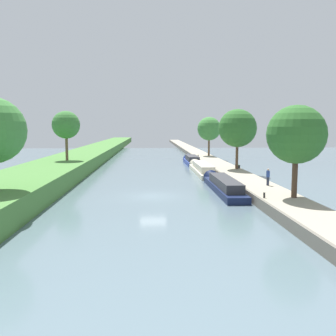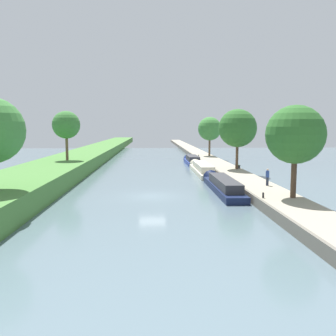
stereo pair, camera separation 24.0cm
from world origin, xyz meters
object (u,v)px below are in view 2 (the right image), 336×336
narrowboat_navy (222,185)px  narrowboat_cream (201,169)px  mooring_bollard_near (263,195)px  person_walking (267,177)px  park_bench (238,166)px  mooring_bollard_far (199,156)px  narrowboat_blue (192,160)px

narrowboat_navy → narrowboat_cream: narrowboat_cream is taller
mooring_bollard_near → narrowboat_cream: bearing=94.7°
narrowboat_cream → person_walking: size_ratio=9.24×
narrowboat_cream → park_bench: (4.88, -1.50, 0.56)m
narrowboat_cream → mooring_bollard_far: narrowboat_cream is taller
narrowboat_navy → park_bench: 14.17m
narrowboat_navy → person_walking: bearing=-25.0°
narrowboat_navy → mooring_bollard_far: narrowboat_navy is taller
narrowboat_navy → park_bench: narrowboat_navy is taller
narrowboat_cream → narrowboat_blue: size_ratio=1.42×
narrowboat_navy → mooring_bollard_near: (1.78, -8.17, 0.44)m
narrowboat_blue → mooring_bollard_far: (1.85, 4.64, 0.43)m
mooring_bollard_far → park_bench: 19.31m
mooring_bollard_far → person_walking: bearing=-86.1°
narrowboat_navy → narrowboat_cream: 14.82m
narrowboat_navy → narrowboat_cream: (-0.09, 14.82, -0.00)m
person_walking → mooring_bollard_near: 6.70m
person_walking → narrowboat_cream: bearing=104.1°
person_walking → mooring_bollard_near: person_walking is taller
narrowboat_blue → park_bench: bearing=-71.4°
narrowboat_cream → narrowboat_navy: bearing=-89.6°
narrowboat_blue → mooring_bollard_far: size_ratio=23.95×
narrowboat_blue → mooring_bollard_near: bearing=-87.1°
narrowboat_blue → person_walking: 29.98m
narrowboat_cream → mooring_bollard_near: size_ratio=34.09×
person_walking → mooring_bollard_near: (-2.33, -6.25, -0.65)m
narrowboat_cream → person_walking: (4.20, -16.74, 1.09)m
narrowboat_navy → park_bench: (4.79, 13.32, 0.56)m
narrowboat_blue → park_bench: narrowboat_blue is taller
person_walking → mooring_bollard_far: bearing=93.9°
narrowboat_navy → narrowboat_blue: 27.75m
narrowboat_cream → park_bench: bearing=-17.1°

